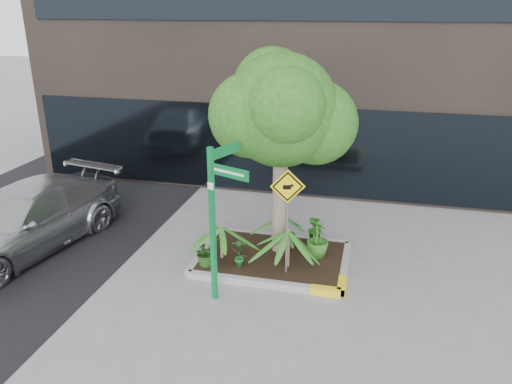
% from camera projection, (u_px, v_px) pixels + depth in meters
% --- Properties ---
extents(ground, '(80.00, 80.00, 0.00)m').
position_uv_depth(ground, '(261.00, 267.00, 10.97)').
color(ground, gray).
rests_on(ground, ground).
extents(asphalt_road, '(7.00, 80.00, 0.01)m').
position_uv_depth(asphalt_road, '(7.00, 236.00, 12.39)').
color(asphalt_road, black).
rests_on(asphalt_road, ground).
extents(planter, '(3.35, 2.36, 0.15)m').
position_uv_depth(planter, '(274.00, 258.00, 11.13)').
color(planter, '#9E9E99').
rests_on(planter, ground).
extents(tree, '(3.07, 2.72, 4.60)m').
position_uv_depth(tree, '(281.00, 110.00, 10.32)').
color(tree, gray).
rests_on(tree, ground).
extents(palm_front, '(1.00, 1.00, 1.11)m').
position_uv_depth(palm_front, '(288.00, 231.00, 10.41)').
color(palm_front, gray).
rests_on(palm_front, ground).
extents(palm_left, '(0.90, 0.90, 1.01)m').
position_uv_depth(palm_left, '(221.00, 226.00, 10.81)').
color(palm_left, gray).
rests_on(palm_left, ground).
extents(palm_back, '(0.80, 0.80, 0.89)m').
position_uv_depth(palm_back, '(283.00, 217.00, 11.51)').
color(palm_back, gray).
rests_on(palm_back, ground).
extents(parked_car, '(3.05, 5.44, 1.49)m').
position_uv_depth(parked_car, '(24.00, 220.00, 11.53)').
color(parked_car, '#ABABB0').
rests_on(parked_car, ground).
extents(shrub_a, '(0.78, 0.78, 0.63)m').
position_uv_depth(shrub_a, '(206.00, 252.00, 10.64)').
color(shrub_a, '#224F16').
rests_on(shrub_a, planter).
extents(shrub_b, '(0.70, 0.70, 0.89)m').
position_uv_depth(shrub_b, '(318.00, 238.00, 10.97)').
color(shrub_b, '#337222').
rests_on(shrub_b, planter).
extents(shrub_c, '(0.40, 0.40, 0.66)m').
position_uv_depth(shrub_c, '(240.00, 252.00, 10.58)').
color(shrub_c, '#1E6221').
rests_on(shrub_c, planter).
extents(shrub_d, '(0.55, 0.55, 0.71)m').
position_uv_depth(shrub_d, '(316.00, 229.00, 11.61)').
color(shrub_d, '#1F5919').
rests_on(shrub_d, planter).
extents(street_sign_post, '(0.85, 1.12, 3.07)m').
position_uv_depth(street_sign_post, '(217.00, 208.00, 9.15)').
color(street_sign_post, '#0B7F37').
rests_on(street_sign_post, ground).
extents(cattle_sign, '(0.68, 0.19, 2.26)m').
position_uv_depth(cattle_sign, '(287.00, 204.00, 9.92)').
color(cattle_sign, slate).
rests_on(cattle_sign, ground).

